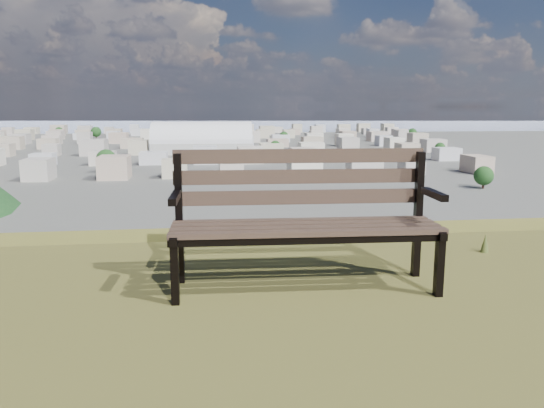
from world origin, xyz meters
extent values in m
cube|color=#49362A|center=(0.49, 2.18, 25.49)|extent=(2.01, 0.17, 0.04)
cube|color=#49362A|center=(0.49, 2.32, 25.49)|extent=(2.01, 0.17, 0.04)
cube|color=#49362A|center=(0.50, 2.45, 25.49)|extent=(2.01, 0.17, 0.04)
cube|color=#49362A|center=(0.50, 2.58, 25.49)|extent=(2.01, 0.17, 0.04)
cube|color=#49362A|center=(0.50, 2.67, 25.67)|extent=(2.00, 0.12, 0.11)
cube|color=#49362A|center=(0.51, 2.70, 25.83)|extent=(2.00, 0.12, 0.11)
cube|color=#49362A|center=(0.51, 2.73, 25.99)|extent=(2.00, 0.12, 0.11)
cube|color=black|center=(-0.47, 2.20, 25.24)|extent=(0.06, 0.07, 0.49)
cube|color=black|center=(-0.45, 2.68, 25.51)|extent=(0.06, 0.07, 1.02)
cube|color=black|center=(-0.46, 2.42, 25.46)|extent=(0.08, 0.56, 0.06)
cube|color=black|center=(-0.47, 2.37, 25.73)|extent=(0.07, 0.40, 0.05)
cube|color=black|center=(1.44, 2.12, 25.24)|extent=(0.06, 0.07, 0.49)
cube|color=black|center=(1.46, 2.60, 25.51)|extent=(0.06, 0.07, 1.02)
cube|color=black|center=(1.45, 2.35, 25.46)|extent=(0.08, 0.56, 0.06)
cube|color=black|center=(1.45, 2.29, 25.73)|extent=(0.07, 0.40, 0.05)
cube|color=black|center=(0.48, 2.17, 25.44)|extent=(2.00, 0.12, 0.04)
cube|color=black|center=(0.50, 2.60, 25.44)|extent=(2.00, 0.12, 0.04)
cone|color=brown|center=(2.40, 3.20, 25.09)|extent=(0.08, 0.08, 0.18)
cube|color=#B6B6B2|center=(-1.42, 305.72, 3.13)|extent=(57.24, 26.03, 6.26)
cylinder|color=white|center=(-1.42, 305.72, 6.26)|extent=(57.24, 26.03, 23.78)
cube|color=silver|center=(-60.00, 200.00, 3.50)|extent=(11.00, 11.00, 7.00)
cube|color=#BBACA0|center=(-36.00, 200.00, 3.50)|extent=(11.00, 11.00, 7.00)
cube|color=#B7A792|center=(-12.00, 200.00, 3.50)|extent=(11.00, 11.00, 7.00)
cube|color=silver|center=(12.00, 200.00, 3.50)|extent=(11.00, 11.00, 7.00)
cube|color=#C1B79D|center=(36.00, 200.00, 3.50)|extent=(11.00, 11.00, 7.00)
cube|color=tan|center=(60.00, 200.00, 3.50)|extent=(11.00, 11.00, 7.00)
cube|color=beige|center=(84.00, 200.00, 3.50)|extent=(11.00, 11.00, 7.00)
cube|color=#B1A9A1|center=(108.00, 200.00, 3.50)|extent=(11.00, 11.00, 7.00)
cube|color=#B7A792|center=(-72.00, 250.00, 3.50)|extent=(11.00, 11.00, 7.00)
cube|color=silver|center=(-48.00, 250.00, 3.50)|extent=(11.00, 11.00, 7.00)
cube|color=#C1B79D|center=(-24.00, 250.00, 3.50)|extent=(11.00, 11.00, 7.00)
cube|color=tan|center=(0.00, 250.00, 3.50)|extent=(11.00, 11.00, 7.00)
cube|color=beige|center=(24.00, 250.00, 3.50)|extent=(11.00, 11.00, 7.00)
cube|color=#B1A9A1|center=(48.00, 250.00, 3.50)|extent=(11.00, 11.00, 7.00)
cube|color=silver|center=(72.00, 250.00, 3.50)|extent=(11.00, 11.00, 7.00)
cube|color=#BBACA0|center=(96.00, 250.00, 3.50)|extent=(11.00, 11.00, 7.00)
cube|color=#B7A792|center=(120.00, 250.00, 3.50)|extent=(11.00, 11.00, 7.00)
cube|color=#C1B79D|center=(-108.00, 300.00, 3.50)|extent=(11.00, 11.00, 7.00)
cube|color=tan|center=(-84.00, 300.00, 3.50)|extent=(11.00, 11.00, 7.00)
cube|color=beige|center=(-60.00, 300.00, 3.50)|extent=(11.00, 11.00, 7.00)
cube|color=#B1A9A1|center=(-36.00, 300.00, 3.50)|extent=(11.00, 11.00, 7.00)
cube|color=silver|center=(-12.00, 300.00, 3.50)|extent=(11.00, 11.00, 7.00)
cube|color=#BBACA0|center=(12.00, 300.00, 3.50)|extent=(11.00, 11.00, 7.00)
cube|color=#B7A792|center=(36.00, 300.00, 3.50)|extent=(11.00, 11.00, 7.00)
cube|color=silver|center=(60.00, 300.00, 3.50)|extent=(11.00, 11.00, 7.00)
cube|color=#C1B79D|center=(84.00, 300.00, 3.50)|extent=(11.00, 11.00, 7.00)
cube|color=tan|center=(108.00, 300.00, 3.50)|extent=(11.00, 11.00, 7.00)
cube|color=beige|center=(132.00, 300.00, 3.50)|extent=(11.00, 11.00, 7.00)
cube|color=silver|center=(-120.00, 350.00, 3.50)|extent=(11.00, 11.00, 7.00)
cube|color=#BBACA0|center=(-96.00, 350.00, 3.50)|extent=(11.00, 11.00, 7.00)
cube|color=#B7A792|center=(-72.00, 350.00, 3.50)|extent=(11.00, 11.00, 7.00)
cube|color=silver|center=(-48.00, 350.00, 3.50)|extent=(11.00, 11.00, 7.00)
cube|color=#C1B79D|center=(-24.00, 350.00, 3.50)|extent=(11.00, 11.00, 7.00)
cube|color=tan|center=(0.00, 350.00, 3.50)|extent=(11.00, 11.00, 7.00)
cube|color=beige|center=(24.00, 350.00, 3.50)|extent=(11.00, 11.00, 7.00)
cube|color=#B1A9A1|center=(48.00, 350.00, 3.50)|extent=(11.00, 11.00, 7.00)
cube|color=silver|center=(72.00, 350.00, 3.50)|extent=(11.00, 11.00, 7.00)
cube|color=#BBACA0|center=(96.00, 350.00, 3.50)|extent=(11.00, 11.00, 7.00)
cube|color=#B7A792|center=(120.00, 350.00, 3.50)|extent=(11.00, 11.00, 7.00)
cube|color=silver|center=(144.00, 350.00, 3.50)|extent=(11.00, 11.00, 7.00)
cube|color=tan|center=(-132.00, 400.00, 3.50)|extent=(11.00, 11.00, 7.00)
cube|color=beige|center=(-108.00, 400.00, 3.50)|extent=(11.00, 11.00, 7.00)
cube|color=#B1A9A1|center=(-84.00, 400.00, 3.50)|extent=(11.00, 11.00, 7.00)
cube|color=silver|center=(-60.00, 400.00, 3.50)|extent=(11.00, 11.00, 7.00)
cube|color=#BBACA0|center=(-36.00, 400.00, 3.50)|extent=(11.00, 11.00, 7.00)
cube|color=#B7A792|center=(-12.00, 400.00, 3.50)|extent=(11.00, 11.00, 7.00)
cube|color=silver|center=(12.00, 400.00, 3.50)|extent=(11.00, 11.00, 7.00)
cube|color=#C1B79D|center=(36.00, 400.00, 3.50)|extent=(11.00, 11.00, 7.00)
cube|color=tan|center=(60.00, 400.00, 3.50)|extent=(11.00, 11.00, 7.00)
cube|color=beige|center=(84.00, 400.00, 3.50)|extent=(11.00, 11.00, 7.00)
cube|color=#B1A9A1|center=(108.00, 400.00, 3.50)|extent=(11.00, 11.00, 7.00)
cube|color=silver|center=(132.00, 400.00, 3.50)|extent=(11.00, 11.00, 7.00)
cube|color=#BBACA0|center=(156.00, 400.00, 3.50)|extent=(11.00, 11.00, 7.00)
cube|color=silver|center=(-144.00, 450.00, 3.50)|extent=(11.00, 11.00, 7.00)
cube|color=#C1B79D|center=(-120.00, 450.00, 3.50)|extent=(11.00, 11.00, 7.00)
cube|color=tan|center=(-96.00, 450.00, 3.50)|extent=(11.00, 11.00, 7.00)
cube|color=beige|center=(-72.00, 450.00, 3.50)|extent=(11.00, 11.00, 7.00)
cube|color=#B1A9A1|center=(-48.00, 450.00, 3.50)|extent=(11.00, 11.00, 7.00)
cube|color=silver|center=(-24.00, 450.00, 3.50)|extent=(11.00, 11.00, 7.00)
cube|color=#BBACA0|center=(0.00, 450.00, 3.50)|extent=(11.00, 11.00, 7.00)
cube|color=#B7A792|center=(24.00, 450.00, 3.50)|extent=(11.00, 11.00, 7.00)
cube|color=silver|center=(48.00, 450.00, 3.50)|extent=(11.00, 11.00, 7.00)
cube|color=#C1B79D|center=(72.00, 450.00, 3.50)|extent=(11.00, 11.00, 7.00)
cube|color=tan|center=(96.00, 450.00, 3.50)|extent=(11.00, 11.00, 7.00)
cube|color=beige|center=(120.00, 450.00, 3.50)|extent=(11.00, 11.00, 7.00)
cube|color=#B1A9A1|center=(144.00, 450.00, 3.50)|extent=(11.00, 11.00, 7.00)
cube|color=silver|center=(168.00, 450.00, 3.50)|extent=(11.00, 11.00, 7.00)
cube|color=#BBACA0|center=(-180.00, 500.00, 3.50)|extent=(11.00, 11.00, 7.00)
cube|color=#B7A792|center=(-156.00, 500.00, 3.50)|extent=(11.00, 11.00, 7.00)
cube|color=silver|center=(-132.00, 500.00, 3.50)|extent=(11.00, 11.00, 7.00)
cube|color=#C1B79D|center=(-108.00, 500.00, 3.50)|extent=(11.00, 11.00, 7.00)
cube|color=tan|center=(-84.00, 500.00, 3.50)|extent=(11.00, 11.00, 7.00)
cube|color=beige|center=(-60.00, 500.00, 3.50)|extent=(11.00, 11.00, 7.00)
cube|color=#B1A9A1|center=(-36.00, 500.00, 3.50)|extent=(11.00, 11.00, 7.00)
cube|color=silver|center=(-12.00, 500.00, 3.50)|extent=(11.00, 11.00, 7.00)
cube|color=#BBACA0|center=(12.00, 500.00, 3.50)|extent=(11.00, 11.00, 7.00)
cube|color=#B7A792|center=(36.00, 500.00, 3.50)|extent=(11.00, 11.00, 7.00)
cube|color=silver|center=(60.00, 500.00, 3.50)|extent=(11.00, 11.00, 7.00)
cube|color=#C1B79D|center=(84.00, 500.00, 3.50)|extent=(11.00, 11.00, 7.00)
cube|color=tan|center=(108.00, 500.00, 3.50)|extent=(11.00, 11.00, 7.00)
cube|color=beige|center=(132.00, 500.00, 3.50)|extent=(11.00, 11.00, 7.00)
cube|color=#B1A9A1|center=(156.00, 500.00, 3.50)|extent=(11.00, 11.00, 7.00)
cube|color=silver|center=(180.00, 500.00, 3.50)|extent=(11.00, 11.00, 7.00)
cube|color=#BBACA0|center=(-192.00, 550.00, 3.50)|extent=(11.00, 11.00, 7.00)
cube|color=#B7A792|center=(-168.00, 550.00, 3.50)|extent=(11.00, 11.00, 7.00)
cube|color=silver|center=(-144.00, 550.00, 3.50)|extent=(11.00, 11.00, 7.00)
cube|color=#C1B79D|center=(-120.00, 550.00, 3.50)|extent=(11.00, 11.00, 7.00)
cube|color=tan|center=(-96.00, 550.00, 3.50)|extent=(11.00, 11.00, 7.00)
cube|color=beige|center=(-72.00, 550.00, 3.50)|extent=(11.00, 11.00, 7.00)
cube|color=#B1A9A1|center=(-48.00, 550.00, 3.50)|extent=(11.00, 11.00, 7.00)
cube|color=silver|center=(-24.00, 550.00, 3.50)|extent=(11.00, 11.00, 7.00)
cube|color=#BBACA0|center=(0.00, 550.00, 3.50)|extent=(11.00, 11.00, 7.00)
cube|color=#B7A792|center=(24.00, 550.00, 3.50)|extent=(11.00, 11.00, 7.00)
cube|color=silver|center=(48.00, 550.00, 3.50)|extent=(11.00, 11.00, 7.00)
cube|color=#C1B79D|center=(72.00, 550.00, 3.50)|extent=(11.00, 11.00, 7.00)
cube|color=tan|center=(96.00, 550.00, 3.50)|extent=(11.00, 11.00, 7.00)
cube|color=beige|center=(120.00, 550.00, 3.50)|extent=(11.00, 11.00, 7.00)
cube|color=#B1A9A1|center=(144.00, 550.00, 3.50)|extent=(11.00, 11.00, 7.00)
cube|color=silver|center=(168.00, 550.00, 3.50)|extent=(11.00, 11.00, 7.00)
cube|color=#BBACA0|center=(192.00, 550.00, 3.50)|extent=(11.00, 11.00, 7.00)
cylinder|color=#36211B|center=(90.00, 160.00, 1.05)|extent=(0.80, 0.80, 2.10)
sphere|color=#133819|center=(90.00, 160.00, 4.20)|extent=(6.30, 6.30, 6.30)
cylinder|color=#36211B|center=(-40.00, 220.00, 1.35)|extent=(0.80, 0.80, 2.70)
sphere|color=#133819|center=(-40.00, 220.00, 5.40)|extent=(8.10, 8.10, 8.10)
cylinder|color=#36211B|center=(130.00, 280.00, 0.97)|extent=(0.80, 0.80, 1.95)
sphere|color=#133819|center=(130.00, 280.00, 3.90)|extent=(5.85, 5.85, 5.85)
cylinder|color=#36211B|center=(60.00, 400.00, 1.12)|extent=(0.80, 0.80, 2.25)
sphere|color=#133819|center=(60.00, 400.00, 4.50)|extent=(6.75, 6.75, 6.75)
cylinder|color=#36211B|center=(-90.00, 460.00, 1.43)|extent=(0.80, 0.80, 2.85)
sphere|color=#133819|center=(-90.00, 460.00, 5.70)|extent=(8.55, 8.55, 8.55)
cylinder|color=#36211B|center=(-130.00, 500.00, 1.20)|extent=(0.80, 0.80, 2.40)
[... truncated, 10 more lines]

